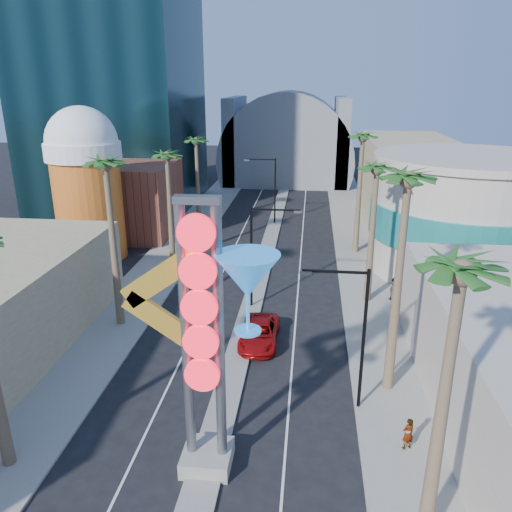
{
  "coord_description": "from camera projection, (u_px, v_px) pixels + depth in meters",
  "views": [
    {
      "loc": [
        4.23,
        -15.0,
        16.63
      ],
      "look_at": [
        0.48,
        18.83,
        4.62
      ],
      "focal_mm": 35.0,
      "sensor_mm": 36.0,
      "label": 1
    }
  ],
  "objects": [
    {
      "name": "pedestrian_b",
      "position": [
        393.0,
        289.0,
        39.45
      ],
      "size": [
        1.03,
        0.89,
        1.82
      ],
      "primitive_type": "imported",
      "rotation": [
        0.0,
        0.0,
        2.88
      ],
      "color": "gray",
      "rests_on": "sidewalk_east"
    },
    {
      "name": "sidewalk_west",
      "position": [
        181.0,
        243.0,
        53.8
      ],
      "size": [
        5.0,
        100.0,
        0.15
      ],
      "primitive_type": "cube",
      "color": "gray",
      "rests_on": "ground"
    },
    {
      "name": "palm_7",
      "position": [
        363.0,
        145.0,
        47.36
      ],
      "size": [
        2.4,
        2.4,
        12.7
      ],
      "color": "brown",
      "rests_on": "ground"
    },
    {
      "name": "hotel_tower",
      "position": [
        108.0,
        10.0,
        62.73
      ],
      "size": [
        20.0,
        20.0,
        50.0
      ],
      "primitive_type": "cube",
      "color": "black",
      "rests_on": "ground"
    },
    {
      "name": "neon_sign",
      "position": [
        221.0,
        323.0,
        20.3
      ],
      "size": [
        6.53,
        2.6,
        12.55
      ],
      "color": "gray",
      "rests_on": "ground"
    },
    {
      "name": "palm_2",
      "position": [
        167.0,
        162.0,
        45.93
      ],
      "size": [
        2.4,
        2.4,
        11.2
      ],
      "color": "brown",
      "rests_on": "ground"
    },
    {
      "name": "beer_mug",
      "position": [
        86.0,
        178.0,
        47.31
      ],
      "size": [
        7.0,
        7.0,
        14.5
      ],
      "color": "orange",
      "rests_on": "ground"
    },
    {
      "name": "brick_filler_west",
      "position": [
        129.0,
        199.0,
        55.98
      ],
      "size": [
        10.0,
        10.0,
        8.0
      ],
      "primitive_type": "cube",
      "color": "brown",
      "rests_on": "ground"
    },
    {
      "name": "turquoise_building",
      "position": [
        464.0,
        215.0,
        44.54
      ],
      "size": [
        16.6,
        16.6,
        10.6
      ],
      "color": "#B5A899",
      "rests_on": "ground"
    },
    {
      "name": "red_pickup",
      "position": [
        259.0,
        333.0,
        33.19
      ],
      "size": [
        2.47,
        5.3,
        1.47
      ],
      "primitive_type": "imported",
      "rotation": [
        0.0,
        0.0,
        -0.01
      ],
      "color": "#A20C0D",
      "rests_on": "ground"
    },
    {
      "name": "palm_1",
      "position": [
        106.0,
        175.0,
        32.36
      ],
      "size": [
        2.4,
        2.4,
        12.7
      ],
      "color": "brown",
      "rests_on": "ground"
    },
    {
      "name": "filler_east",
      "position": [
        406.0,
        180.0,
        61.7
      ],
      "size": [
        10.0,
        20.0,
        10.0
      ],
      "primitive_type": "cube",
      "color": "tan",
      "rests_on": "ground"
    },
    {
      "name": "palm_5",
      "position": [
        407.0,
        195.0,
        24.72
      ],
      "size": [
        2.4,
        2.4,
        13.2
      ],
      "color": "brown",
      "rests_on": "ground"
    },
    {
      "name": "median",
      "position": [
        271.0,
        237.0,
        55.63
      ],
      "size": [
        1.6,
        84.0,
        0.15
      ],
      "primitive_type": "cube",
      "color": "gray",
      "rests_on": "ground"
    },
    {
      "name": "pedestrian_a",
      "position": [
        408.0,
        434.0,
        23.38
      ],
      "size": [
        0.72,
        0.61,
        1.66
      ],
      "primitive_type": "imported",
      "rotation": [
        0.0,
        0.0,
        3.57
      ],
      "color": "gray",
      "rests_on": "sidewalk_east"
    },
    {
      "name": "canopy",
      "position": [
        287.0,
        156.0,
        86.08
      ],
      "size": [
        22.0,
        16.0,
        22.0
      ],
      "color": "slate",
      "rests_on": "ground"
    },
    {
      "name": "streetlight_0",
      "position": [
        259.0,
        248.0,
        37.1
      ],
      "size": [
        3.79,
        0.25,
        8.0
      ],
      "color": "black",
      "rests_on": "ground"
    },
    {
      "name": "streetlight_2",
      "position": [
        355.0,
        327.0,
        25.23
      ],
      "size": [
        3.45,
        0.25,
        8.0
      ],
      "color": "black",
      "rests_on": "ground"
    },
    {
      "name": "streetlight_1",
      "position": [
        271.0,
        184.0,
        59.71
      ],
      "size": [
        3.79,
        0.25,
        8.0
      ],
      "color": "black",
      "rests_on": "ground"
    },
    {
      "name": "palm_4",
      "position": [
        459.0,
        291.0,
        15.65
      ],
      "size": [
        2.4,
        2.4,
        12.2
      ],
      "color": "brown",
      "rests_on": "ground"
    },
    {
      "name": "palm_3",
      "position": [
        196.0,
        146.0,
        57.18
      ],
      "size": [
        2.4,
        2.4,
        11.2
      ],
      "color": "brown",
      "rests_on": "ground"
    },
    {
      "name": "palm_6",
      "position": [
        377.0,
        177.0,
        36.42
      ],
      "size": [
        2.4,
        2.4,
        11.7
      ],
      "color": "brown",
      "rests_on": "ground"
    },
    {
      "name": "sidewalk_east",
      "position": [
        359.0,
        249.0,
        51.83
      ],
      "size": [
        5.0,
        100.0,
        0.15
      ],
      "primitive_type": "cube",
      "color": "gray",
      "rests_on": "ground"
    }
  ]
}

